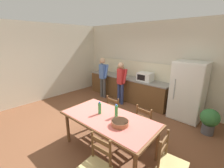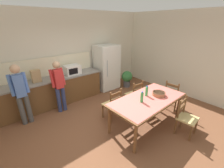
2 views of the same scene
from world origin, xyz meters
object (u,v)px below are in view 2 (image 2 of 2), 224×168
Objects in this scene: chair_side_far_left at (113,105)px; chair_side_far_right at (134,95)px; paper_bag at (36,76)px; person_at_sink at (21,92)px; chair_head_end at (172,95)px; microwave at (72,70)px; bottle_near_centre at (142,97)px; chair_side_near_right at (186,117)px; serving_bowl at (159,94)px; person_at_counter at (59,84)px; dining_table at (148,101)px; bottle_off_centre at (147,91)px; potted_plant at (127,78)px; refrigerator at (107,67)px.

chair_side_far_right is at bearing -179.83° from chair_side_far_left.
paper_bag is 0.73m from person_at_sink.
person_at_sink reaches higher than chair_head_end.
microwave is 0.31× the size of person_at_sink.
bottle_near_centre is 0.30× the size of chair_side_near_right.
person_at_counter is at bearing 129.51° from serving_bowl.
dining_table is 3.15m from person_at_sink.
serving_bowl is 0.35× the size of chair_side_far_left.
bottle_near_centre is at bearing 127.74° from chair_side_near_right.
potted_plant is (1.32, 2.00, -0.52)m from bottle_off_centre.
paper_bag reaches higher than bottle_near_centre.
serving_bowl is 1.24m from chair_side_far_left.
chair_side_far_left reaches higher than dining_table.
potted_plant is at bearing 52.11° from bottle_near_centre.
paper_bag is 0.40× the size of chair_side_near_right.
person_at_counter is at bearing -31.24° from chair_side_far_right.
potted_plant is at bearing -7.69° from paper_bag.
potted_plant is at bearing 56.61° from bottle_off_centre.
paper_bag reaches higher than chair_side_far_left.
chair_side_far_right is 1.00× the size of chair_side_near_right.
potted_plant is (1.00, 1.33, -0.06)m from chair_side_far_right.
chair_side_far_left is (-0.58, 0.64, -0.47)m from bottle_off_centre.
chair_head_end is 1.00× the size of chair_side_near_right.
person_at_sink is 0.95m from person_at_counter.
dining_table is at bearing 119.86° from chair_side_far_left.
microwave reaches higher than dining_table.
bottle_off_centre is at bearing 143.60° from serving_bowl.
bottle_near_centre is 2.96m from person_at_sink.
chair_side_far_right is (2.26, -1.77, -0.63)m from paper_bag.
potted_plant is (1.90, 1.36, -0.06)m from chair_side_far_left.
microwave is 3.61m from chair_side_near_right.
person_at_counter is (-1.87, 2.83, 0.43)m from chair_side_near_right.
bottle_off_centre reaches higher than serving_bowl.
refrigerator is at bearing 74.51° from dining_table.
chair_side_near_right is 0.59× the size of person_at_counter.
serving_bowl is 0.35× the size of chair_side_near_right.
person_at_counter is at bearing 127.68° from bottle_off_centre.
serving_bowl is 0.35× the size of chair_side_far_right.
person_at_counter is (-1.15, 2.07, -0.04)m from bottle_near_centre.
refrigerator is at bearing 6.29° from chair_head_end.
chair_side_far_right is 2.25m from person_at_counter.
bottle_near_centre is 0.94m from chair_side_far_left.
dining_table is at bearing -145.86° from person_at_counter.
dining_table is 0.95m from chair_side_far_left.
potted_plant is (3.77, 0.05, -0.52)m from person_at_sink.
refrigerator reaches higher than microwave.
person_at_sink reaches higher than potted_plant.
chair_side_near_right reaches higher than serving_bowl.
chair_side_far_right is (0.67, 0.82, -0.47)m from bottle_near_centre.
bottle_near_centre is 0.17× the size of person_at_counter.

